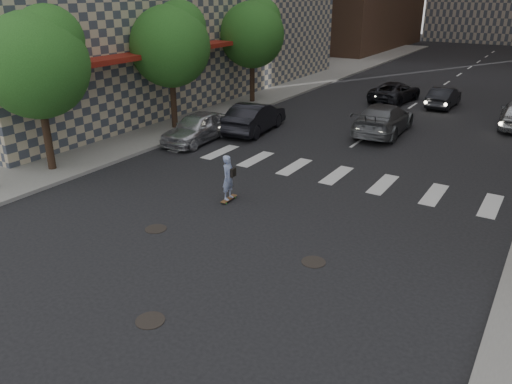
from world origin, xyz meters
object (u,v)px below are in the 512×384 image
tree_c (254,32)px  traffic_car_b (384,119)px  tree_a (39,60)px  silver_sedan (197,128)px  traffic_car_a (255,117)px  traffic_car_e (444,97)px  traffic_car_c (395,92)px  tree_b (172,42)px  skateboarder (229,177)px

tree_c → traffic_car_b: tree_c is taller
tree_a → silver_sedan: bearing=69.7°
tree_a → traffic_car_a: size_ratio=1.37×
traffic_car_e → traffic_car_c: bearing=-0.6°
tree_c → traffic_car_c: size_ratio=1.39×
tree_b → tree_c: bearing=90.0°
traffic_car_a → traffic_car_e: (7.33, 11.60, -0.14)m
tree_b → silver_sedan: bearing=-28.8°
tree_c → silver_sedan: (2.45, -9.35, -3.90)m
traffic_car_c → traffic_car_e: traffic_car_c is taller
tree_c → traffic_car_c: 10.52m
tree_c → traffic_car_e: (11.23, 5.46, -3.99)m
tree_a → tree_c: (0.00, 16.00, 0.00)m
silver_sedan → traffic_car_b: (7.50, 6.52, 0.05)m
silver_sedan → traffic_car_b: traffic_car_b is taller
traffic_car_e → traffic_car_a: bearing=59.4°
tree_a → tree_b: 8.00m
tree_a → traffic_car_c: (7.97, 21.59, -3.98)m
traffic_car_b → traffic_car_e: 8.40m
traffic_car_e → skateboarder: bearing=83.0°
traffic_car_b → traffic_car_c: size_ratio=1.16×
skateboarder → traffic_car_a: 9.60m
traffic_car_a → traffic_car_b: bearing=-158.0°
traffic_car_b → traffic_car_c: (-1.99, 8.42, -0.14)m
traffic_car_a → traffic_car_b: size_ratio=0.87×
skateboarder → traffic_car_b: size_ratio=0.32×
tree_c → traffic_car_b: 11.04m
tree_c → traffic_car_b: (9.95, -2.83, -3.84)m
tree_a → traffic_car_b: bearing=52.9°
tree_a → traffic_car_e: 24.55m
silver_sedan → traffic_car_a: bearing=63.0°
traffic_car_b → traffic_car_c: 8.66m
tree_b → traffic_car_a: bearing=25.5°
tree_b → traffic_car_a: (3.91, 1.86, -3.85)m
tree_c → tree_b: bearing=-90.0°
skateboarder → tree_c: bearing=115.6°
tree_c → traffic_car_a: tree_c is taller
traffic_car_b → traffic_car_e: size_ratio=1.39×
silver_sedan → traffic_car_b: bearing=38.3°
silver_sedan → traffic_car_e: size_ratio=1.11×
tree_b → skateboarder: size_ratio=3.77×
skateboarder → traffic_car_e: (3.08, 20.21, -0.26)m
traffic_car_c → tree_a: bearing=76.2°
tree_c → traffic_car_b: bearing=-15.9°
tree_c → silver_sedan: tree_c is taller
tree_b → tree_c: (0.00, 8.00, 0.00)m
traffic_car_c → traffic_car_a: bearing=77.4°
traffic_car_b → traffic_car_c: bearing=-79.4°
traffic_car_e → traffic_car_b: bearing=82.9°
traffic_car_b → traffic_car_a: bearing=26.0°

